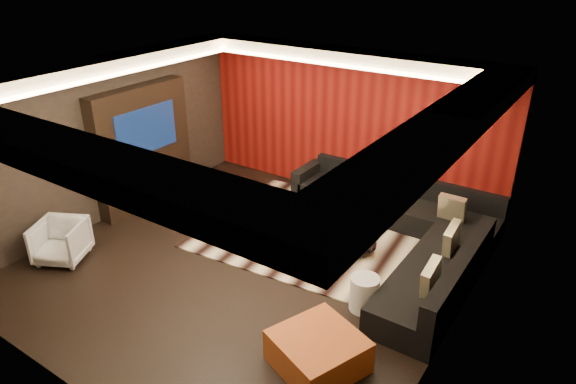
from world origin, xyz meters
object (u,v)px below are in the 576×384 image
Objects in this scene: drum_stool at (230,229)px; orange_ottoman at (318,351)px; white_side_table at (364,293)px; armchair at (61,241)px; coffee_table at (344,239)px; sectional_sofa at (406,230)px.

orange_ottoman is at bearing -30.75° from drum_stool.
armchair is at bearing -160.91° from white_side_table.
coffee_table is 1.01m from sectional_sofa.
coffee_table is at bearing 112.06° from orange_ottoman.
armchair reaches higher than coffee_table.
armchair is at bearing -176.26° from orange_ottoman.
orange_ottoman is (1.00, -2.48, 0.08)m from coffee_table.
armchair is 5.36m from sectional_sofa.
armchair reaches higher than drum_stool.
orange_ottoman is at bearing -86.25° from sectional_sofa.
sectional_sofa reaches higher than coffee_table.
coffee_table is 2.70× the size of drum_stool.
drum_stool is 0.49× the size of orange_ottoman.
white_side_table reaches higher than drum_stool.
coffee_table is at bearing 12.24° from armchair.
coffee_table is 1.84m from drum_stool.
drum_stool is 2.57m from white_side_table.
drum_stool is 3.00m from orange_ottoman.
coffee_table is 4.36m from armchair.
drum_stool is at bearing 149.25° from orange_ottoman.
armchair is (-4.35, -1.51, 0.08)m from white_side_table.
white_side_table is at bearing -84.58° from sectional_sofa.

